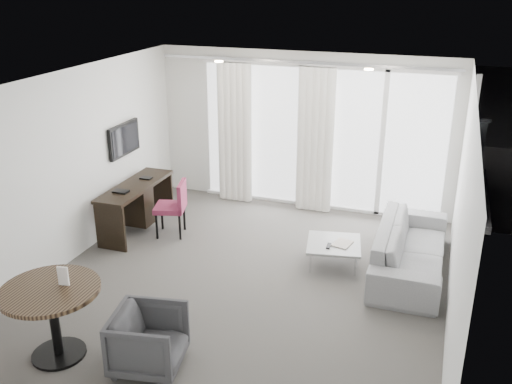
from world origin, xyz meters
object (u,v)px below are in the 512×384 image
(desk, at_px, (137,207))
(rattan_chair_a, at_px, (336,171))
(tub_armchair, at_px, (149,340))
(rattan_chair_b, at_px, (415,167))
(desk_chair, at_px, (170,208))
(round_table, at_px, (55,322))
(sofa, at_px, (411,248))
(coffee_table, at_px, (333,253))

(desk, xyz_separation_m, rattan_chair_a, (2.55, 2.74, -0.01))
(tub_armchair, relative_size, rattan_chair_a, 0.97)
(rattan_chair_b, bearing_deg, desk_chair, -116.00)
(rattan_chair_b, bearing_deg, tub_armchair, -88.48)
(round_table, height_order, rattan_chair_b, rattan_chair_b)
(desk_chair, relative_size, rattan_chair_a, 1.18)
(desk, xyz_separation_m, tub_armchair, (1.81, -2.88, -0.05))
(desk, xyz_separation_m, sofa, (4.12, 0.05, -0.05))
(round_table, relative_size, rattan_chair_a, 1.39)
(round_table, distance_m, tub_armchair, 1.02)
(coffee_table, relative_size, sofa, 0.32)
(desk, bearing_deg, round_table, -75.13)
(round_table, bearing_deg, tub_armchair, 8.70)
(desk, height_order, round_table, round_table)
(tub_armchair, distance_m, rattan_chair_a, 5.67)
(desk_chair, bearing_deg, tub_armchair, -81.71)
(rattan_chair_a, bearing_deg, desk_chair, -127.21)
(desk_chair, height_order, sofa, desk_chair)
(desk, xyz_separation_m, coffee_table, (3.12, -0.12, -0.21))
(rattan_chair_a, bearing_deg, tub_armchair, -98.69)
(desk, bearing_deg, tub_armchair, -57.89)
(desk_chair, bearing_deg, rattan_chair_a, 39.05)
(desk_chair, bearing_deg, sofa, -14.24)
(round_table, height_order, sofa, round_table)
(sofa, xyz_separation_m, rattan_chair_b, (-0.20, 3.11, 0.13))
(tub_armchair, xyz_separation_m, sofa, (2.31, 2.93, 0.01))
(tub_armchair, height_order, rattan_chair_a, rattan_chair_a)
(round_table, height_order, coffee_table, round_table)
(tub_armchair, relative_size, rattan_chair_b, 0.77)
(desk_chair, xyz_separation_m, tub_armchair, (1.24, -2.89, -0.11))
(desk_chair, bearing_deg, round_table, -100.44)
(round_table, relative_size, sofa, 0.46)
(sofa, bearing_deg, desk, 90.75)
(desk_chair, height_order, coffee_table, desk_chair)
(rattan_chair_b, bearing_deg, sofa, -65.54)
(coffee_table, relative_size, rattan_chair_b, 0.79)
(round_table, xyz_separation_m, rattan_chair_a, (1.75, 5.77, -0.04))
(desk_chair, distance_m, round_table, 3.06)
(tub_armchair, bearing_deg, desk_chair, 13.14)
(coffee_table, height_order, rattan_chair_b, rattan_chair_b)
(desk_chair, xyz_separation_m, round_table, (0.24, -3.05, -0.03))
(rattan_chair_a, bearing_deg, coffee_table, -79.95)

